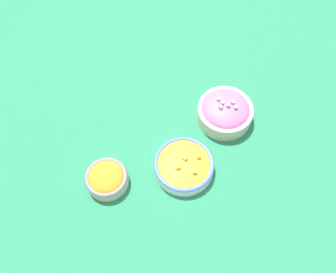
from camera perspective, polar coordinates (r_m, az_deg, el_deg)
name	(u,v)px	position (r m, az deg, el deg)	size (l,w,h in m)	color
ground_plane	(168,141)	(1.10, 0.00, -0.76)	(3.00, 3.00, 0.00)	#23704C
bowl_squash	(184,165)	(1.04, 2.43, -4.38)	(0.17, 0.17, 0.06)	white
bowl_carrots	(107,178)	(1.04, -9.34, -6.29)	(0.12, 0.12, 0.05)	beige
bowl_red_onion	(225,111)	(1.13, 8.70, 3.84)	(0.17, 0.17, 0.08)	beige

